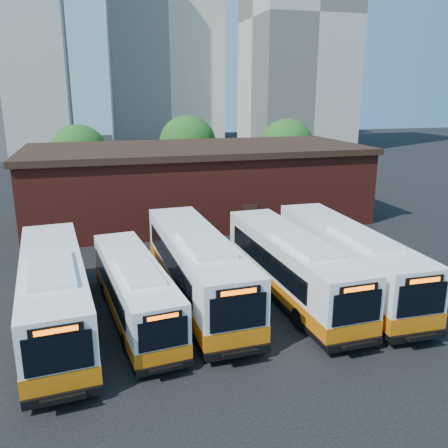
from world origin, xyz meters
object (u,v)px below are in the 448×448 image
object	(u,v)px
bus_west	(135,292)
transit_worker	(377,315)
bus_east	(346,261)
bus_midwest	(197,269)
bus_farwest	(54,296)
bus_mideast	(291,268)

from	to	relation	value
bus_west	transit_worker	bearing A→B (deg)	-29.35
bus_west	bus_east	distance (m)	11.81
bus_west	bus_midwest	bearing A→B (deg)	16.08
bus_farwest	bus_midwest	xyz separation A→B (m)	(7.13, 1.45, 0.06)
bus_west	transit_worker	world-z (taller)	bus_west
bus_mideast	bus_east	bearing A→B (deg)	-1.33
bus_east	transit_worker	distance (m)	5.13
bus_farwest	transit_worker	size ratio (longest dim) A/B	7.40
bus_west	bus_east	size ratio (longest dim) A/B	0.84
bus_farwest	transit_worker	bearing A→B (deg)	-22.50
bus_east	bus_farwest	bearing A→B (deg)	-177.47
bus_farwest	bus_mideast	bearing A→B (deg)	-3.21
bus_farwest	bus_mideast	world-z (taller)	bus_farwest
bus_midwest	bus_mideast	distance (m)	5.09
transit_worker	bus_east	bearing A→B (deg)	6.83
bus_farwest	bus_midwest	size ratio (longest dim) A/B	0.97
bus_midwest	bus_mideast	size ratio (longest dim) A/B	1.05
bus_east	bus_midwest	bearing A→B (deg)	174.27
bus_west	bus_mideast	world-z (taller)	bus_mideast
bus_west	transit_worker	xyz separation A→B (m)	(10.65, -4.42, -0.49)
bus_midwest	bus_east	distance (m)	8.42
bus_mideast	bus_east	size ratio (longest dim) A/B	0.97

